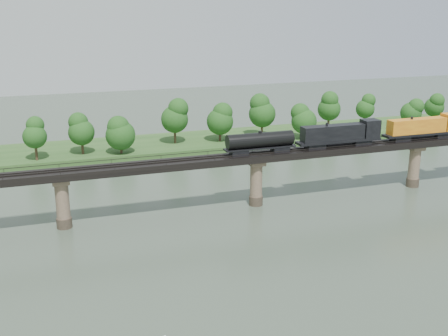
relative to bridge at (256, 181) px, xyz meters
name	(u,v)px	position (x,y,z in m)	size (l,w,h in m)	color
ground	(321,264)	(0.00, -30.00, -5.46)	(400.00, 400.00, 0.00)	#354335
far_bank	(190,143)	(0.00, 55.00, -4.66)	(300.00, 24.00, 1.60)	#284B1E
bridge	(256,181)	(0.00, 0.00, 0.00)	(236.00, 30.00, 11.50)	#473A2D
bridge_superstructure	(257,152)	(0.00, 0.00, 6.33)	(220.00, 4.90, 0.75)	black
far_treeline	(166,122)	(-8.21, 50.52, 3.37)	(289.06, 17.54, 13.60)	#382619
freight_train	(396,130)	(34.09, 0.00, 8.67)	(79.89, 3.11, 5.50)	black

